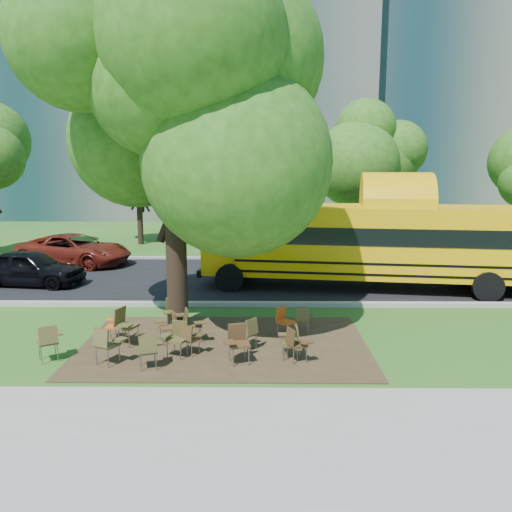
{
  "coord_description": "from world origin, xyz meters",
  "views": [
    {
      "loc": [
        1.9,
        -12.26,
        4.33
      ],
      "look_at": [
        1.73,
        4.46,
        1.36
      ],
      "focal_mm": 35.0,
      "sensor_mm": 36.0,
      "label": 1
    }
  ],
  "objects_px": {
    "chair_14": "(124,323)",
    "chair_4": "(190,337)",
    "school_bus": "(390,242)",
    "chair_3": "(177,335)",
    "chair_7": "(295,342)",
    "chair_6": "(292,338)",
    "chair_5": "(237,340)",
    "bg_car_red": "(75,250)",
    "chair_0": "(49,339)",
    "chair_15": "(174,311)",
    "chair_8": "(116,323)",
    "chair_10": "(191,322)",
    "chair_12": "(284,319)",
    "chair_2": "(149,348)",
    "chair_11": "(249,330)",
    "chair_9": "(170,324)",
    "chair_1": "(106,342)",
    "main_tree": "(173,124)",
    "chair_13": "(303,317)",
    "black_car": "(30,268)"
  },
  "relations": [
    {
      "from": "chair_9",
      "to": "chair_8",
      "type": "bearing_deg",
      "value": 61.81
    },
    {
      "from": "chair_10",
      "to": "chair_13",
      "type": "xyz_separation_m",
      "value": [
        2.84,
        0.6,
        -0.05
      ]
    },
    {
      "from": "chair_6",
      "to": "bg_car_red",
      "type": "distance_m",
      "value": 14.26
    },
    {
      "from": "chair_0",
      "to": "chair_10",
      "type": "height_order",
      "value": "chair_10"
    },
    {
      "from": "chair_6",
      "to": "chair_15",
      "type": "distance_m",
      "value": 3.66
    },
    {
      "from": "chair_11",
      "to": "chair_3",
      "type": "bearing_deg",
      "value": 143.15
    },
    {
      "from": "main_tree",
      "to": "chair_13",
      "type": "distance_m",
      "value": 6.0
    },
    {
      "from": "school_bus",
      "to": "chair_6",
      "type": "height_order",
      "value": "school_bus"
    },
    {
      "from": "chair_0",
      "to": "chair_10",
      "type": "relative_size",
      "value": 1.0
    },
    {
      "from": "main_tree",
      "to": "chair_0",
      "type": "height_order",
      "value": "main_tree"
    },
    {
      "from": "chair_2",
      "to": "chair_11",
      "type": "height_order",
      "value": "chair_11"
    },
    {
      "from": "chair_6",
      "to": "chair_12",
      "type": "xyz_separation_m",
      "value": [
        -0.12,
        1.51,
        -0.01
      ]
    },
    {
      "from": "chair_5",
      "to": "bg_car_red",
      "type": "distance_m",
      "value": 13.75
    },
    {
      "from": "school_bus",
      "to": "chair_12",
      "type": "distance_m",
      "value": 6.65
    },
    {
      "from": "chair_0",
      "to": "chair_1",
      "type": "distance_m",
      "value": 1.39
    },
    {
      "from": "chair_3",
      "to": "chair_5",
      "type": "bearing_deg",
      "value": -175.74
    },
    {
      "from": "chair_0",
      "to": "chair_15",
      "type": "bearing_deg",
      "value": 11.22
    },
    {
      "from": "chair_4",
      "to": "chair_6",
      "type": "xyz_separation_m",
      "value": [
        2.37,
        -0.15,
        0.02
      ]
    },
    {
      "from": "school_bus",
      "to": "chair_3",
      "type": "height_order",
      "value": "school_bus"
    },
    {
      "from": "chair_5",
      "to": "chair_10",
      "type": "bearing_deg",
      "value": -64.96
    },
    {
      "from": "chair_14",
      "to": "chair_4",
      "type": "bearing_deg",
      "value": 89.08
    },
    {
      "from": "chair_3",
      "to": "chair_5",
      "type": "distance_m",
      "value": 1.45
    },
    {
      "from": "chair_2",
      "to": "black_car",
      "type": "height_order",
      "value": "black_car"
    },
    {
      "from": "chair_13",
      "to": "main_tree",
      "type": "bearing_deg",
      "value": 170.55
    },
    {
      "from": "chair_1",
      "to": "chair_7",
      "type": "bearing_deg",
      "value": 29.46
    },
    {
      "from": "school_bus",
      "to": "chair_8",
      "type": "bearing_deg",
      "value": -137.79
    },
    {
      "from": "chair_6",
      "to": "chair_13",
      "type": "height_order",
      "value": "chair_6"
    },
    {
      "from": "chair_1",
      "to": "chair_8",
      "type": "height_order",
      "value": "chair_1"
    },
    {
      "from": "chair_4",
      "to": "chair_3",
      "type": "bearing_deg",
      "value": -136.39
    },
    {
      "from": "main_tree",
      "to": "chair_3",
      "type": "relative_size",
      "value": 10.56
    },
    {
      "from": "school_bus",
      "to": "chair_0",
      "type": "bearing_deg",
      "value": -135.72
    },
    {
      "from": "bg_car_red",
      "to": "chair_15",
      "type": "bearing_deg",
      "value": -130.51
    },
    {
      "from": "bg_car_red",
      "to": "chair_1",
      "type": "bearing_deg",
      "value": -140.86
    },
    {
      "from": "chair_6",
      "to": "chair_8",
      "type": "distance_m",
      "value": 4.47
    },
    {
      "from": "school_bus",
      "to": "chair_5",
      "type": "xyz_separation_m",
      "value": [
        -5.12,
        -6.98,
        -1.18
      ]
    },
    {
      "from": "chair_7",
      "to": "chair_5",
      "type": "bearing_deg",
      "value": -110.82
    },
    {
      "from": "chair_4",
      "to": "chair_11",
      "type": "distance_m",
      "value": 1.41
    },
    {
      "from": "main_tree",
      "to": "chair_7",
      "type": "relative_size",
      "value": 11.14
    },
    {
      "from": "school_bus",
      "to": "chair_5",
      "type": "bearing_deg",
      "value": -118.36
    },
    {
      "from": "chair_2",
      "to": "chair_10",
      "type": "relative_size",
      "value": 0.94
    },
    {
      "from": "school_bus",
      "to": "chair_15",
      "type": "relative_size",
      "value": 13.98
    },
    {
      "from": "chair_1",
      "to": "chair_4",
      "type": "bearing_deg",
      "value": 45.53
    },
    {
      "from": "chair_2",
      "to": "chair_12",
      "type": "relative_size",
      "value": 1.03
    },
    {
      "from": "chair_10",
      "to": "chair_11",
      "type": "bearing_deg",
      "value": 53.93
    },
    {
      "from": "chair_8",
      "to": "chair_15",
      "type": "bearing_deg",
      "value": -52.77
    },
    {
      "from": "chair_4",
      "to": "chair_7",
      "type": "relative_size",
      "value": 0.95
    },
    {
      "from": "main_tree",
      "to": "school_bus",
      "type": "xyz_separation_m",
      "value": [
        6.86,
        4.44,
        -3.69
      ]
    },
    {
      "from": "chair_12",
      "to": "chair_13",
      "type": "distance_m",
      "value": 0.53
    },
    {
      "from": "chair_12",
      "to": "chair_6",
      "type": "bearing_deg",
      "value": 45.78
    },
    {
      "from": "chair_3",
      "to": "chair_15",
      "type": "height_order",
      "value": "chair_15"
    }
  ]
}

